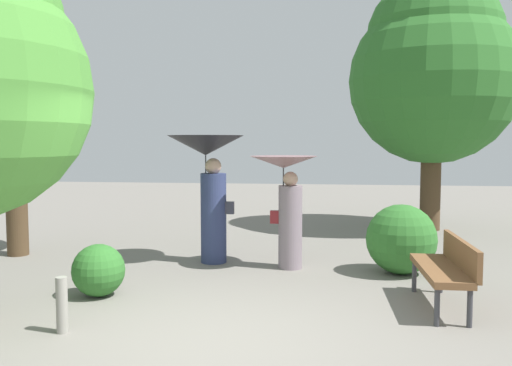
{
  "coord_description": "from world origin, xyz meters",
  "views": [
    {
      "loc": [
        1.18,
        -5.1,
        1.99
      ],
      "look_at": [
        0.0,
        3.94,
        1.28
      ],
      "focal_mm": 37.53,
      "sensor_mm": 36.0,
      "label": 1
    }
  ],
  "objects_px": {
    "tree_mid_left": "(13,88)",
    "person_right": "(287,192)",
    "tree_near_right": "(433,68)",
    "path_marker_post": "(62,305)",
    "park_bench": "(447,266)",
    "person_left": "(208,170)"
  },
  "relations": [
    {
      "from": "park_bench",
      "to": "tree_mid_left",
      "type": "relative_size",
      "value": 0.35
    },
    {
      "from": "park_bench",
      "to": "tree_near_right",
      "type": "height_order",
      "value": "tree_near_right"
    },
    {
      "from": "tree_near_right",
      "to": "park_bench",
      "type": "bearing_deg",
      "value": -98.72
    },
    {
      "from": "person_right",
      "to": "tree_mid_left",
      "type": "xyz_separation_m",
      "value": [
        -4.75,
        0.35,
        1.71
      ]
    },
    {
      "from": "park_bench",
      "to": "tree_mid_left",
      "type": "xyz_separation_m",
      "value": [
        -6.79,
        2.14,
        2.4
      ]
    },
    {
      "from": "tree_mid_left",
      "to": "park_bench",
      "type": "bearing_deg",
      "value": -17.5
    },
    {
      "from": "tree_mid_left",
      "to": "person_right",
      "type": "bearing_deg",
      "value": -4.22
    },
    {
      "from": "park_bench",
      "to": "tree_mid_left",
      "type": "distance_m",
      "value": 7.52
    },
    {
      "from": "person_right",
      "to": "tree_mid_left",
      "type": "bearing_deg",
      "value": 87.23
    },
    {
      "from": "person_left",
      "to": "park_bench",
      "type": "height_order",
      "value": "person_left"
    },
    {
      "from": "tree_near_right",
      "to": "path_marker_post",
      "type": "relative_size",
      "value": 9.69
    },
    {
      "from": "park_bench",
      "to": "tree_mid_left",
      "type": "bearing_deg",
      "value": -108.52
    },
    {
      "from": "person_left",
      "to": "path_marker_post",
      "type": "bearing_deg",
      "value": 168.11
    },
    {
      "from": "person_right",
      "to": "park_bench",
      "type": "relative_size",
      "value": 1.17
    },
    {
      "from": "path_marker_post",
      "to": "tree_near_right",
      "type": "bearing_deg",
      "value": 55.09
    },
    {
      "from": "park_bench",
      "to": "person_right",
      "type": "bearing_deg",
      "value": -132.23
    },
    {
      "from": "tree_near_right",
      "to": "path_marker_post",
      "type": "xyz_separation_m",
      "value": [
        -5.05,
        -7.24,
        -3.33
      ]
    },
    {
      "from": "park_bench",
      "to": "path_marker_post",
      "type": "xyz_separation_m",
      "value": [
        -4.15,
        -1.38,
        -0.22
      ]
    },
    {
      "from": "tree_near_right",
      "to": "path_marker_post",
      "type": "distance_m",
      "value": 9.44
    },
    {
      "from": "person_right",
      "to": "tree_near_right",
      "type": "relative_size",
      "value": 0.31
    },
    {
      "from": "tree_near_right",
      "to": "path_marker_post",
      "type": "height_order",
      "value": "tree_near_right"
    },
    {
      "from": "person_left",
      "to": "park_bench",
      "type": "distance_m",
      "value": 4.04
    }
  ]
}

